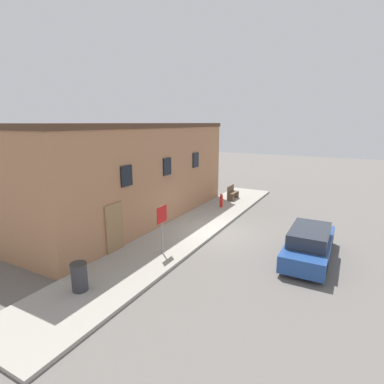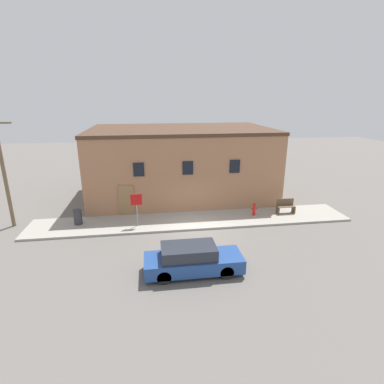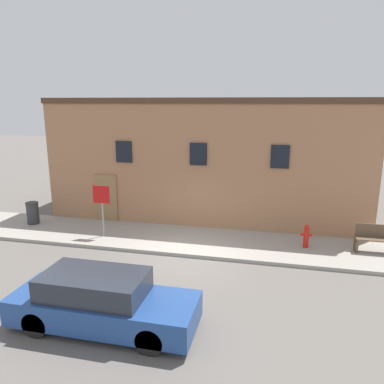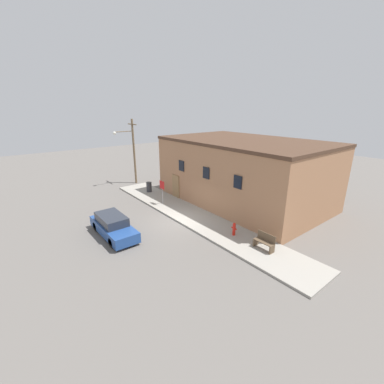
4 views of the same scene
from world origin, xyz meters
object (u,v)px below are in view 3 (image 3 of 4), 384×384
(stop_sign, at_px, (102,201))
(bench, at_px, (374,239))
(parked_car, at_px, (102,302))
(fire_hydrant, at_px, (306,236))
(trash_bin, at_px, (33,213))

(stop_sign, xyz_separation_m, bench, (9.96, 0.70, -0.97))
(parked_car, bearing_deg, fire_hydrant, 49.89)
(fire_hydrant, distance_m, stop_sign, 7.77)
(bench, distance_m, parked_car, 9.57)
(fire_hydrant, xyz_separation_m, bench, (2.28, 0.11, 0.02))
(stop_sign, distance_m, parked_car, 6.09)
(bench, bearing_deg, parked_car, -140.16)
(stop_sign, bearing_deg, bench, 4.05)
(trash_bin, distance_m, parked_car, 8.82)
(bench, height_order, trash_bin, bench)
(stop_sign, height_order, trash_bin, stop_sign)
(bench, bearing_deg, stop_sign, -175.95)
(trash_bin, bearing_deg, bench, -0.22)
(stop_sign, bearing_deg, fire_hydrant, 4.41)
(stop_sign, relative_size, trash_bin, 2.14)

